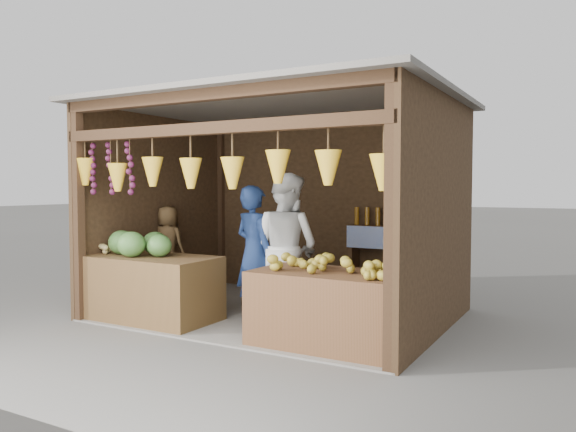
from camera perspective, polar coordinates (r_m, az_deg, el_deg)
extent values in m
plane|color=#514F49|center=(7.16, -0.86, -9.99)|extent=(80.00, 80.00, 0.00)
cube|color=slate|center=(7.16, -0.86, -9.91)|extent=(4.00, 3.00, 0.02)
cube|color=black|center=(8.32, 4.31, 0.85)|extent=(4.00, 0.06, 2.60)
cube|color=black|center=(8.17, -13.10, 0.75)|extent=(0.06, 3.00, 2.60)
cube|color=black|center=(6.23, 15.26, 0.04)|extent=(0.06, 3.00, 2.60)
cube|color=#605B54|center=(7.05, -0.88, 11.31)|extent=(4.30, 3.30, 0.06)
cube|color=black|center=(7.13, -20.55, 0.31)|extent=(0.11, 0.11, 2.60)
cube|color=black|center=(4.87, 10.50, -0.70)|extent=(0.11, 0.11, 2.60)
cube|color=black|center=(9.25, -6.82, 1.06)|extent=(0.11, 0.11, 2.60)
cube|color=black|center=(7.65, 17.42, 0.54)|extent=(0.11, 0.11, 2.60)
cube|color=black|center=(5.81, -8.09, 8.80)|extent=(4.00, 0.12, 0.12)
cube|color=black|center=(5.85, -8.11, 12.11)|extent=(4.00, 0.12, 0.12)
cube|color=#382314|center=(7.76, 10.73, -1.19)|extent=(1.25, 0.30, 0.05)
cube|color=#382314|center=(8.02, 6.71, -4.80)|extent=(0.05, 0.28, 1.05)
cube|color=#382314|center=(7.65, 14.87, -5.25)|extent=(0.05, 0.28, 1.05)
cube|color=blue|center=(7.62, 10.34, -2.25)|extent=(1.25, 0.02, 0.30)
cube|color=#493318|center=(7.01, -13.89, -7.13)|extent=(1.66, 0.85, 0.78)
cube|color=#4D3019|center=(5.72, 4.12, -9.43)|extent=(1.51, 0.85, 0.76)
cube|color=black|center=(8.17, -12.04, -7.45)|extent=(0.29, 0.29, 0.27)
imported|color=#14244C|center=(6.71, -3.46, -3.83)|extent=(0.69, 0.57, 1.63)
imported|color=silver|center=(6.64, -0.17, -3.27)|extent=(0.97, 0.82, 1.77)
imported|color=brown|center=(8.08, -12.09, -2.77)|extent=(0.53, 0.35, 1.07)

